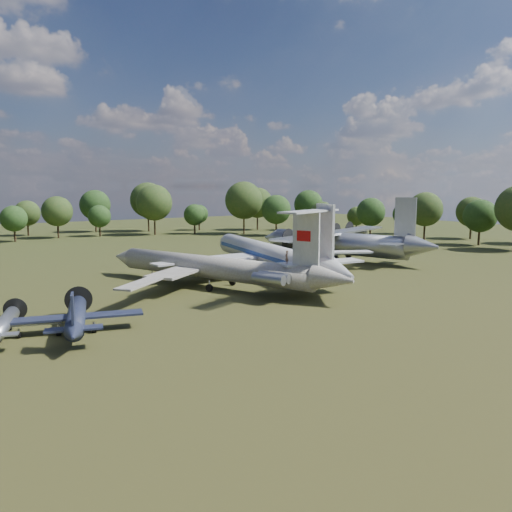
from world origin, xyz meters
TOP-DOWN VIEW (x-y plane):
  - ground at (0.00, 0.00)m, footprint 300.00×300.00m
  - il62_airliner at (3.66, 2.80)m, footprint 48.65×54.41m
  - tu104_jet at (16.06, 6.64)m, footprint 46.23×56.35m
  - an12_transport at (36.88, 12.86)m, footprint 46.84×49.54m
  - small_prop_west at (-17.95, -9.68)m, footprint 16.85×20.02m
  - small_prop_northwest at (-24.02, -7.67)m, footprint 13.70×16.13m
  - person_on_il62 at (8.24, -8.62)m, footprint 0.74×0.65m

SIDE VIEW (x-z plane):
  - ground at x=0.00m, z-range 0.00..0.00m
  - small_prop_northwest at x=-24.02m, z-range 0.00..2.02m
  - small_prop_west at x=-17.95m, z-range 0.00..2.53m
  - il62_airliner at x=3.66m, z-range 0.00..4.39m
  - tu104_jet at x=16.06m, z-range 0.00..5.04m
  - an12_transport at x=36.88m, z-range 0.00..5.30m
  - person_on_il62 at x=8.24m, z-range 4.39..6.11m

